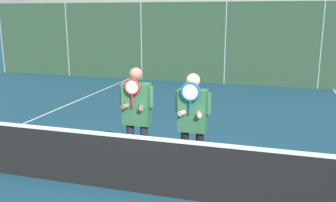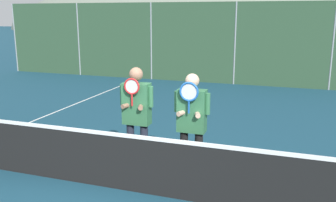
# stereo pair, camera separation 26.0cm
# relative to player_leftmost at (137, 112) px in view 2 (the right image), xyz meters

# --- Properties ---
(ground_plane) EXTENTS (120.00, 120.00, 0.00)m
(ground_plane) POSITION_rel_player_leftmost_xyz_m (0.17, -0.67, -1.10)
(ground_plane) COLOR navy
(hill_distant) EXTENTS (99.94, 55.52, 19.43)m
(hill_distant) POSITION_rel_player_leftmost_xyz_m (0.17, 59.77, -1.10)
(hill_distant) COLOR gray
(hill_distant) RESTS_ON ground_plane
(clubhouse_building) EXTENTS (19.91, 5.50, 3.29)m
(clubhouse_building) POSITION_rel_player_leftmost_xyz_m (0.49, 18.34, 0.56)
(clubhouse_building) COLOR #9EA3A8
(clubhouse_building) RESTS_ON ground_plane
(fence_back) EXTENTS (20.70, 0.06, 3.13)m
(fence_back) POSITION_rel_player_leftmost_xyz_m (0.17, 8.89, 0.46)
(fence_back) COLOR gray
(fence_back) RESTS_ON ground_plane
(tennis_net) EXTENTS (10.77, 0.09, 1.03)m
(tennis_net) POSITION_rel_player_leftmost_xyz_m (0.17, -0.67, -0.62)
(tennis_net) COLOR gray
(tennis_net) RESTS_ON ground_plane
(court_line_left_sideline) EXTENTS (0.05, 16.00, 0.01)m
(court_line_left_sideline) POSITION_rel_player_leftmost_xyz_m (-3.83, 2.33, -1.10)
(court_line_left_sideline) COLOR white
(court_line_left_sideline) RESTS_ON ground_plane
(player_leftmost) EXTENTS (0.59, 0.34, 1.84)m
(player_leftmost) POSITION_rel_player_leftmost_xyz_m (0.00, 0.00, 0.00)
(player_leftmost) COLOR #232838
(player_leftmost) RESTS_ON ground_plane
(player_center_left) EXTENTS (0.58, 0.34, 1.80)m
(player_center_left) POSITION_rel_player_leftmost_xyz_m (0.96, -0.03, -0.03)
(player_center_left) COLOR black
(player_center_left) RESTS_ON ground_plane
(car_far_left) EXTENTS (4.22, 2.09, 1.88)m
(car_far_left) POSITION_rel_player_leftmost_xyz_m (-5.80, 12.19, -0.15)
(car_far_left) COLOR navy
(car_far_left) RESTS_ON ground_plane
(car_left_of_center) EXTENTS (4.07, 2.00, 1.89)m
(car_left_of_center) POSITION_rel_player_leftmost_xyz_m (-1.01, 12.03, -0.15)
(car_left_of_center) COLOR black
(car_left_of_center) RESTS_ON ground_plane
(car_center) EXTENTS (4.40, 2.09, 1.69)m
(car_center) POSITION_rel_player_leftmost_xyz_m (3.86, 12.14, -0.23)
(car_center) COLOR maroon
(car_center) RESTS_ON ground_plane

